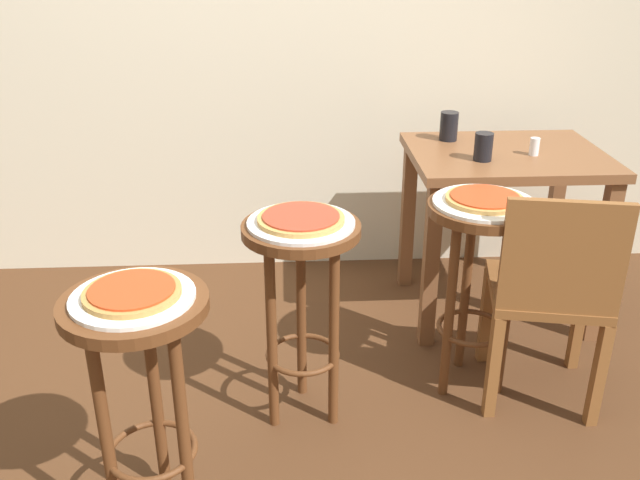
{
  "coord_description": "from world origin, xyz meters",
  "views": [
    {
      "loc": [
        0.12,
        -1.74,
        1.64
      ],
      "look_at": [
        0.23,
        0.38,
        0.68
      ],
      "focal_mm": 39.0,
      "sensor_mm": 36.0,
      "label": 1
    }
  ],
  "objects_px": {
    "pizza_foreground": "(132,292)",
    "stool_leftside": "(479,255)",
    "stool_middle": "(302,278)",
    "dining_table": "(504,184)",
    "pizza_leftside": "(485,199)",
    "condiment_shaker": "(534,147)",
    "cup_near_edge": "(483,147)",
    "wooden_chair": "(550,291)",
    "serving_plate_middle": "(301,223)",
    "pizza_middle": "(301,218)",
    "serving_plate_foreground": "(133,297)",
    "cup_far_edge": "(449,126)",
    "stool_foreground": "(141,362)",
    "serving_plate_leftside": "(484,203)"
  },
  "relations": [
    {
      "from": "cup_far_edge",
      "to": "wooden_chair",
      "type": "bearing_deg",
      "value": -77.66
    },
    {
      "from": "condiment_shaker",
      "to": "wooden_chair",
      "type": "xyz_separation_m",
      "value": [
        -0.12,
        -0.63,
        -0.33
      ]
    },
    {
      "from": "serving_plate_leftside",
      "to": "pizza_leftside",
      "type": "height_order",
      "value": "pizza_leftside"
    },
    {
      "from": "pizza_foreground",
      "to": "stool_leftside",
      "type": "relative_size",
      "value": 0.34
    },
    {
      "from": "pizza_foreground",
      "to": "pizza_middle",
      "type": "xyz_separation_m",
      "value": [
        0.45,
        0.47,
        -0.0
      ]
    },
    {
      "from": "pizza_foreground",
      "to": "condiment_shaker",
      "type": "distance_m",
      "value": 1.83
    },
    {
      "from": "cup_near_edge",
      "to": "stool_leftside",
      "type": "bearing_deg",
      "value": -104.1
    },
    {
      "from": "pizza_middle",
      "to": "cup_far_edge",
      "type": "height_order",
      "value": "cup_far_edge"
    },
    {
      "from": "cup_near_edge",
      "to": "wooden_chair",
      "type": "bearing_deg",
      "value": -78.57
    },
    {
      "from": "stool_foreground",
      "to": "pizza_leftside",
      "type": "height_order",
      "value": "pizza_leftside"
    },
    {
      "from": "stool_middle",
      "to": "dining_table",
      "type": "bearing_deg",
      "value": 38.35
    },
    {
      "from": "pizza_foreground",
      "to": "pizza_middle",
      "type": "distance_m",
      "value": 0.65
    },
    {
      "from": "pizza_middle",
      "to": "wooden_chair",
      "type": "distance_m",
      "value": 0.93
    },
    {
      "from": "serving_plate_foreground",
      "to": "dining_table",
      "type": "xyz_separation_m",
      "value": [
        1.35,
        1.18,
        -0.14
      ]
    },
    {
      "from": "serving_plate_foreground",
      "to": "pizza_foreground",
      "type": "relative_size",
      "value": 1.28
    },
    {
      "from": "pizza_leftside",
      "to": "wooden_chair",
      "type": "distance_m",
      "value": 0.4
    },
    {
      "from": "pizza_foreground",
      "to": "dining_table",
      "type": "relative_size",
      "value": 0.31
    },
    {
      "from": "pizza_middle",
      "to": "dining_table",
      "type": "xyz_separation_m",
      "value": [
        0.9,
        0.71,
        -0.16
      ]
    },
    {
      "from": "stool_leftside",
      "to": "condiment_shaker",
      "type": "bearing_deg",
      "value": 55.9
    },
    {
      "from": "stool_leftside",
      "to": "serving_plate_foreground",
      "type": "bearing_deg",
      "value": -150.72
    },
    {
      "from": "serving_plate_middle",
      "to": "pizza_middle",
      "type": "height_order",
      "value": "pizza_middle"
    },
    {
      "from": "pizza_leftside",
      "to": "stool_leftside",
      "type": "bearing_deg",
      "value": -26.57
    },
    {
      "from": "stool_leftside",
      "to": "wooden_chair",
      "type": "height_order",
      "value": "wooden_chair"
    },
    {
      "from": "condiment_shaker",
      "to": "stool_middle",
      "type": "bearing_deg",
      "value": -146.52
    },
    {
      "from": "pizza_leftside",
      "to": "cup_far_edge",
      "type": "xyz_separation_m",
      "value": [
        0.04,
        0.75,
        0.05
      ]
    },
    {
      "from": "serving_plate_middle",
      "to": "cup_far_edge",
      "type": "xyz_separation_m",
      "value": [
        0.69,
        0.9,
        0.07
      ]
    },
    {
      "from": "stool_leftside",
      "to": "dining_table",
      "type": "xyz_separation_m",
      "value": [
        0.26,
        0.57,
        0.06
      ]
    },
    {
      "from": "pizza_middle",
      "to": "pizza_leftside",
      "type": "xyz_separation_m",
      "value": [
        0.65,
        0.14,
        0.0
      ]
    },
    {
      "from": "serving_plate_leftside",
      "to": "serving_plate_middle",
      "type": "bearing_deg",
      "value": -167.47
    },
    {
      "from": "stool_middle",
      "to": "dining_table",
      "type": "xyz_separation_m",
      "value": [
        0.9,
        0.71,
        0.06
      ]
    },
    {
      "from": "pizza_leftside",
      "to": "condiment_shaker",
      "type": "height_order",
      "value": "condiment_shaker"
    },
    {
      "from": "pizza_middle",
      "to": "serving_plate_foreground",
      "type": "bearing_deg",
      "value": -133.8
    },
    {
      "from": "serving_plate_leftside",
      "to": "cup_near_edge",
      "type": "xyz_separation_m",
      "value": [
        0.11,
        0.46,
        0.06
      ]
    },
    {
      "from": "serving_plate_foreground",
      "to": "cup_far_edge",
      "type": "relative_size",
      "value": 2.59
    },
    {
      "from": "stool_foreground",
      "to": "stool_middle",
      "type": "xyz_separation_m",
      "value": [
        0.45,
        0.47,
        0.0
      ]
    },
    {
      "from": "serving_plate_foreground",
      "to": "pizza_foreground",
      "type": "height_order",
      "value": "pizza_foreground"
    },
    {
      "from": "pizza_middle",
      "to": "cup_far_edge",
      "type": "distance_m",
      "value": 1.13
    },
    {
      "from": "stool_middle",
      "to": "stool_leftside",
      "type": "distance_m",
      "value": 0.66
    },
    {
      "from": "pizza_foreground",
      "to": "stool_leftside",
      "type": "height_order",
      "value": "pizza_foreground"
    },
    {
      "from": "stool_middle",
      "to": "serving_plate_leftside",
      "type": "bearing_deg",
      "value": 12.53
    },
    {
      "from": "serving_plate_foreground",
      "to": "pizza_leftside",
      "type": "bearing_deg",
      "value": 29.28
    },
    {
      "from": "pizza_leftside",
      "to": "wooden_chair",
      "type": "xyz_separation_m",
      "value": [
        0.23,
        -0.12,
        -0.31
      ]
    },
    {
      "from": "stool_foreground",
      "to": "stool_leftside",
      "type": "xyz_separation_m",
      "value": [
        1.1,
        0.62,
        0.0
      ]
    },
    {
      "from": "stool_foreground",
      "to": "condiment_shaker",
      "type": "relative_size",
      "value": 10.19
    },
    {
      "from": "serving_plate_foreground",
      "to": "serving_plate_leftside",
      "type": "relative_size",
      "value": 0.9
    },
    {
      "from": "dining_table",
      "to": "serving_plate_leftside",
      "type": "bearing_deg",
      "value": -114.15
    },
    {
      "from": "serving_plate_foreground",
      "to": "dining_table",
      "type": "bearing_deg",
      "value": 41.2
    },
    {
      "from": "pizza_foreground",
      "to": "serving_plate_middle",
      "type": "height_order",
      "value": "pizza_foreground"
    },
    {
      "from": "dining_table",
      "to": "condiment_shaker",
      "type": "xyz_separation_m",
      "value": [
        0.09,
        -0.06,
        0.18
      ]
    },
    {
      "from": "cup_near_edge",
      "to": "condiment_shaker",
      "type": "relative_size",
      "value": 1.54
    }
  ]
}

